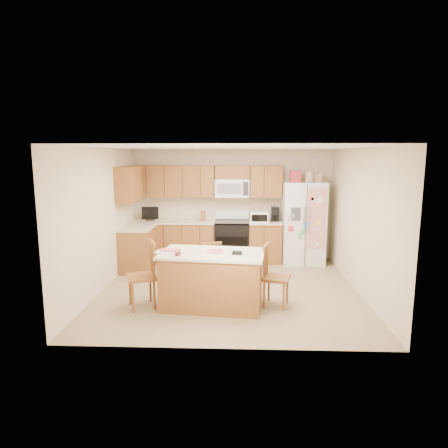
{
  "coord_description": "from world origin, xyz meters",
  "views": [
    {
      "loc": [
        0.17,
        -6.86,
        2.36
      ],
      "look_at": [
        -0.12,
        0.35,
        1.12
      ],
      "focal_mm": 32.0,
      "sensor_mm": 36.0,
      "label": 1
    }
  ],
  "objects_px": {
    "stove": "(232,241)",
    "windsor_chair_back": "(209,267)",
    "island": "(212,279)",
    "windsor_chair_right": "(275,277)",
    "windsor_chair_left": "(143,276)",
    "refrigerator": "(303,222)"
  },
  "relations": [
    {
      "from": "island",
      "to": "windsor_chair_back",
      "type": "height_order",
      "value": "island"
    },
    {
      "from": "windsor_chair_back",
      "to": "windsor_chair_right",
      "type": "bearing_deg",
      "value": -31.24
    },
    {
      "from": "island",
      "to": "windsor_chair_left",
      "type": "relative_size",
      "value": 1.65
    },
    {
      "from": "stove",
      "to": "island",
      "type": "bearing_deg",
      "value": -95.21
    },
    {
      "from": "refrigerator",
      "to": "island",
      "type": "bearing_deg",
      "value": -123.95
    },
    {
      "from": "windsor_chair_left",
      "to": "stove",
      "type": "bearing_deg",
      "value": 64.84
    },
    {
      "from": "windsor_chair_back",
      "to": "windsor_chair_right",
      "type": "relative_size",
      "value": 0.91
    },
    {
      "from": "stove",
      "to": "windsor_chair_left",
      "type": "relative_size",
      "value": 1.07
    },
    {
      "from": "island",
      "to": "windsor_chair_right",
      "type": "xyz_separation_m",
      "value": [
        0.98,
        0.08,
        0.02
      ]
    },
    {
      "from": "refrigerator",
      "to": "windsor_chair_right",
      "type": "bearing_deg",
      "value": -107.71
    },
    {
      "from": "stove",
      "to": "windsor_chair_left",
      "type": "distance_m",
      "value": 3.14
    },
    {
      "from": "stove",
      "to": "windsor_chair_back",
      "type": "relative_size",
      "value": 1.25
    },
    {
      "from": "island",
      "to": "windsor_chair_back",
      "type": "relative_size",
      "value": 1.93
    },
    {
      "from": "stove",
      "to": "windsor_chair_left",
      "type": "height_order",
      "value": "stove"
    },
    {
      "from": "stove",
      "to": "windsor_chair_left",
      "type": "xyz_separation_m",
      "value": [
        -1.33,
        -2.84,
        0.03
      ]
    },
    {
      "from": "stove",
      "to": "windsor_chair_back",
      "type": "bearing_deg",
      "value": -100.0
    },
    {
      "from": "stove",
      "to": "refrigerator",
      "type": "xyz_separation_m",
      "value": [
        1.57,
        -0.06,
        0.45
      ]
    },
    {
      "from": "refrigerator",
      "to": "island",
      "type": "distance_m",
      "value": 3.3
    },
    {
      "from": "stove",
      "to": "windsor_chair_right",
      "type": "relative_size",
      "value": 1.14
    },
    {
      "from": "stove",
      "to": "refrigerator",
      "type": "bearing_deg",
      "value": -2.3
    },
    {
      "from": "island",
      "to": "windsor_chair_back",
      "type": "distance_m",
      "value": 0.75
    },
    {
      "from": "windsor_chair_right",
      "to": "stove",
      "type": "bearing_deg",
      "value": 105.18
    }
  ]
}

